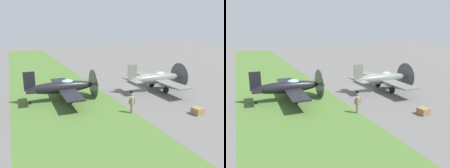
{
  "view_description": "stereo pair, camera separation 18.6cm",
  "coord_description": "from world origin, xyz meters",
  "views": [
    {
      "loc": [
        25.08,
        -15.21,
        8.04
      ],
      "look_at": [
        0.85,
        -4.38,
        1.39
      ],
      "focal_mm": 36.4,
      "sensor_mm": 36.0,
      "label": 1
    },
    {
      "loc": [
        25.15,
        -15.04,
        8.04
      ],
      "look_at": [
        0.85,
        -4.38,
        1.39
      ],
      "focal_mm": 36.4,
      "sensor_mm": 36.0,
      "label": 2
    }
  ],
  "objects": [
    {
      "name": "ground_plane",
      "position": [
        0.0,
        0.0,
        0.0
      ],
      "size": [
        160.0,
        160.0,
        0.0
      ],
      "primitive_type": "plane",
      "color": "#605E5B"
    },
    {
      "name": "grass_verge",
      "position": [
        0.0,
        -10.3,
        0.0
      ],
      "size": [
        120.0,
        11.0,
        0.01
      ],
      "primitive_type": "cube",
      "color": "#476B2D",
      "rests_on": "ground"
    },
    {
      "name": "airplane_lead",
      "position": [
        1.23,
        1.79,
        1.6
      ],
      "size": [
        10.62,
        8.45,
        3.81
      ],
      "rotation": [
        0.0,
        0.0,
        -0.01
      ],
      "color": "slate",
      "rests_on": "ground"
    },
    {
      "name": "airplane_wingman",
      "position": [
        0.48,
        -10.21,
        1.55
      ],
      "size": [
        10.33,
        8.21,
        3.7
      ],
      "rotation": [
        0.0,
        0.0,
        -0.02
      ],
      "color": "black",
      "rests_on": "ground"
    },
    {
      "name": "ground_crew_chief",
      "position": [
        7.07,
        -5.07,
        0.91
      ],
      "size": [
        0.38,
        0.6,
        1.73
      ],
      "rotation": [
        0.0,
        0.0,
        4.38
      ],
      "color": "#847A5B",
      "rests_on": "ground"
    },
    {
      "name": "fuel_drum",
      "position": [
        -7.55,
        -3.94,
        0.45
      ],
      "size": [
        0.6,
        0.6,
        0.9
      ],
      "primitive_type": "cylinder",
      "color": "#476633",
      "rests_on": "ground"
    },
    {
      "name": "supply_crate",
      "position": [
        9.91,
        0.47,
        0.32
      ],
      "size": [
        0.96,
        0.96,
        0.64
      ],
      "primitive_type": "cube",
      "rotation": [
        0.0,
        0.0,
        0.06
      ],
      "color": "olive",
      "rests_on": "ground"
    }
  ]
}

